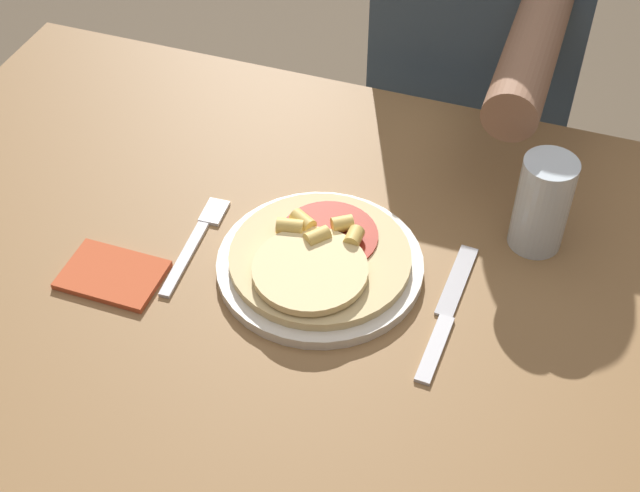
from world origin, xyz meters
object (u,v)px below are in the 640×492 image
object	(u,v)px
plate	(320,265)
person_diner	(480,63)
pizza	(318,257)
drinking_glass	(542,204)
fork	(197,238)
knife	(446,313)
dining_table	(296,344)

from	to	relation	value
plate	person_diner	bearing A→B (deg)	81.87
pizza	drinking_glass	bearing A→B (deg)	29.99
pizza	fork	xyz separation A→B (m)	(-0.16, 0.00, -0.02)
plate	knife	bearing A→B (deg)	-7.08
dining_table	plate	distance (m)	0.12
dining_table	person_diner	distance (m)	0.63
dining_table	person_diner	size ratio (longest dim) A/B	1.01
plate	knife	xyz separation A→B (m)	(0.16, -0.02, -0.00)
plate	person_diner	xyz separation A→B (m)	(0.08, 0.57, -0.05)
person_diner	dining_table	bearing A→B (deg)	-99.24
plate	pizza	world-z (taller)	pizza
dining_table	fork	distance (m)	0.18
dining_table	knife	distance (m)	0.21
dining_table	drinking_glass	bearing A→B (deg)	34.26
drinking_glass	fork	bearing A→B (deg)	-161.21
dining_table	pizza	xyz separation A→B (m)	(0.02, 0.04, 0.13)
fork	knife	bearing A→B (deg)	-3.08
fork	drinking_glass	world-z (taller)	drinking_glass
pizza	drinking_glass	world-z (taller)	drinking_glass
pizza	knife	bearing A→B (deg)	-5.64
dining_table	person_diner	world-z (taller)	person_diner
person_diner	pizza	bearing A→B (deg)	-98.15
dining_table	plate	world-z (taller)	plate
fork	pizza	bearing A→B (deg)	-0.49
fork	dining_table	bearing A→B (deg)	-14.68
fork	drinking_glass	distance (m)	0.43
pizza	plate	bearing A→B (deg)	79.79
drinking_glass	knife	bearing A→B (deg)	-116.07
knife	person_diner	world-z (taller)	person_diner
fork	person_diner	distance (m)	0.63
knife	drinking_glass	xyz separation A→B (m)	(0.08, 0.15, 0.06)
plate	drinking_glass	bearing A→B (deg)	29.33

